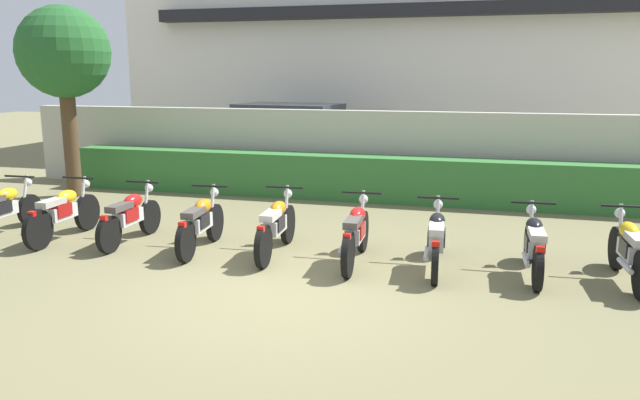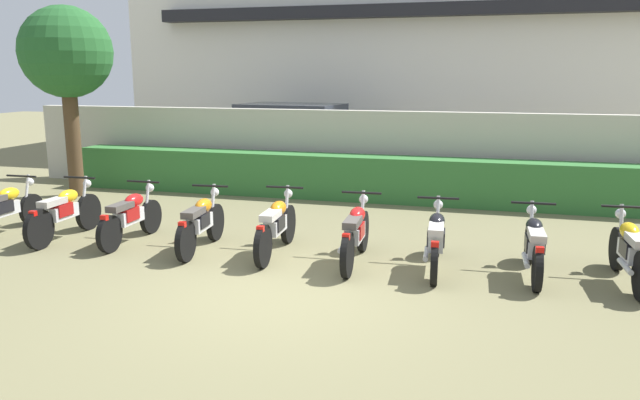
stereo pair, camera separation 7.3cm
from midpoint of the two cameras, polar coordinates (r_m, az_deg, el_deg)
ground at (r=7.92m, az=-3.34°, el=-8.44°), size 60.00×60.00×0.00m
building at (r=21.63m, az=9.55°, el=15.45°), size 18.38×6.50×8.39m
compound_wall at (r=13.98m, az=5.53°, el=4.33°), size 17.47×0.30×1.89m
hedge_row at (r=13.37m, az=4.95°, el=2.00°), size 13.97×0.70×0.96m
parked_car at (r=16.96m, az=-2.09°, el=5.64°), size 4.70×2.55×1.89m
tree_near_inspector at (r=14.72m, az=-22.25°, el=12.29°), size 1.97×1.97×4.14m
motorcycle_in_row_0 at (r=11.88m, az=-26.95°, el=-0.69°), size 0.60×1.84×0.94m
motorcycle_in_row_1 at (r=11.05m, az=-22.38°, el=-1.03°), size 0.60×1.93×0.98m
motorcycle_in_row_2 at (r=10.46m, az=-16.93°, el=-1.42°), size 0.60×1.80×0.95m
motorcycle_in_row_3 at (r=9.72m, az=-10.75°, el=-2.04°), size 0.60×1.82×0.96m
motorcycle_in_row_4 at (r=9.36m, az=-3.86°, el=-2.36°), size 0.60×1.96×0.97m
motorcycle_in_row_5 at (r=8.92m, az=3.53°, el=-3.05°), size 0.60×1.93×0.97m
motorcycle_in_row_6 at (r=8.79m, az=10.89°, el=-3.57°), size 0.60×1.90×0.95m
motorcycle_in_row_7 at (r=8.83m, az=19.35°, el=-3.95°), size 0.60×1.79×0.95m
motorcycle_in_row_8 at (r=9.01m, az=26.92°, el=-4.22°), size 0.60×1.82×0.96m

